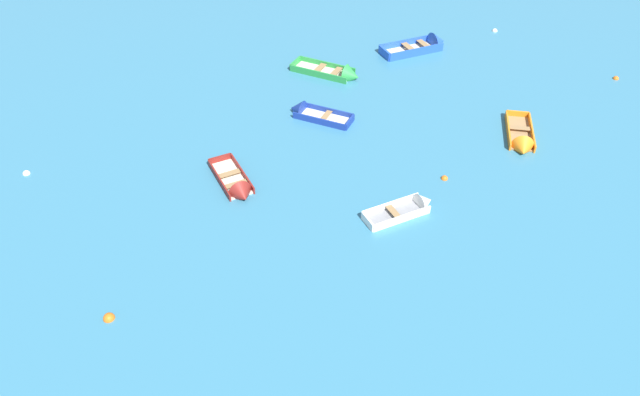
{
  "coord_description": "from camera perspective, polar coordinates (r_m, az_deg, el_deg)",
  "views": [
    {
      "loc": [
        4.21,
        6.52,
        16.76
      ],
      "look_at": [
        0.0,
        25.8,
        0.15
      ],
      "focal_mm": 32.87,
      "sensor_mm": 36.0,
      "label": 1
    }
  ],
  "objects": [
    {
      "name": "rowboat_green_near_camera",
      "position": [
        35.23,
        1.98,
        11.97
      ],
      "size": [
        4.41,
        2.27,
        1.24
      ],
      "color": "beige",
      "rests_on": "ground_plane"
    },
    {
      "name": "rowboat_blue_outer_left",
      "position": [
        39.1,
        10.28,
        14.44
      ],
      "size": [
        4.35,
        3.66,
        1.32
      ],
      "color": "beige",
      "rests_on": "ground_plane"
    },
    {
      "name": "rowboat_orange_midfield_right",
      "position": [
        30.88,
        19.02,
        5.16
      ],
      "size": [
        1.37,
        3.77,
        1.12
      ],
      "color": "#99754C",
      "rests_on": "ground_plane"
    },
    {
      "name": "rowboat_deep_blue_foreground_center",
      "position": [
        31.55,
        -1.22,
        8.33
      ],
      "size": [
        3.62,
        1.83,
        1.09
      ],
      "color": "beige",
      "rests_on": "ground_plane"
    },
    {
      "name": "rowboat_white_back_row_left",
      "position": [
        25.61,
        8.91,
        -0.88
      ],
      "size": [
        3.13,
        2.75,
        0.93
      ],
      "color": "gray",
      "rests_on": "ground_plane"
    },
    {
      "name": "rowboat_maroon_cluster_inner",
      "position": [
        26.58,
        -8.0,
        0.98
      ],
      "size": [
        3.02,
        3.36,
        1.08
      ],
      "color": "beige",
      "rests_on": "ground_plane"
    },
    {
      "name": "mooring_buoy_far_field",
      "position": [
        30.66,
        -26.66,
        2.12
      ],
      "size": [
        0.34,
        0.34,
        0.34
      ],
      "primitive_type": "sphere",
      "color": "silver",
      "rests_on": "ground_plane"
    },
    {
      "name": "mooring_buoy_outer_edge",
      "position": [
        27.72,
        12.01,
        1.85
      ],
      "size": [
        0.32,
        0.32,
        0.32
      ],
      "primitive_type": "sphere",
      "color": "orange",
      "rests_on": "ground_plane"
    },
    {
      "name": "mooring_buoy_near_foreground",
      "position": [
        42.63,
        16.64,
        15.3
      ],
      "size": [
        0.35,
        0.35,
        0.35
      ],
      "primitive_type": "sphere",
      "color": "silver",
      "rests_on": "ground_plane"
    },
    {
      "name": "mooring_buoy_central",
      "position": [
        22.64,
        -19.84,
        -10.97
      ],
      "size": [
        0.42,
        0.42,
        0.42
      ],
      "primitive_type": "sphere",
      "color": "orange",
      "rests_on": "ground_plane"
    },
    {
      "name": "mooring_buoy_between_boats_right",
      "position": [
        39.14,
        26.83,
        10.31
      ],
      "size": [
        0.34,
        0.34,
        0.34
      ],
      "primitive_type": "sphere",
      "color": "orange",
      "rests_on": "ground_plane"
    }
  ]
}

